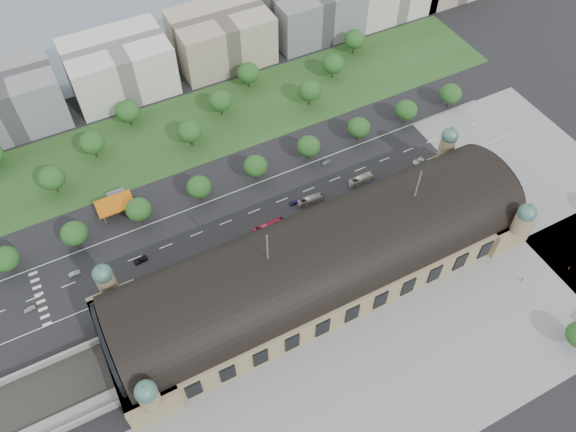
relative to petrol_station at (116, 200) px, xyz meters
name	(u,v)px	position (x,y,z in m)	size (l,w,h in m)	color
ground	(321,277)	(53.91, -65.28, -2.95)	(900.00, 900.00, 0.00)	black
station	(322,261)	(53.91, -65.28, 7.33)	(150.00, 48.40, 44.30)	#9A895F
plaza_south	(417,370)	(63.91, -109.28, -2.95)	(190.00, 48.00, 0.12)	gray
plaza_east	(541,178)	(156.91, -65.28, -2.95)	(56.00, 100.00, 0.12)	gray
road_slab	(226,222)	(33.91, -27.28, -2.95)	(260.00, 26.00, 0.10)	black
grass_belt	(186,130)	(38.91, 27.72, -2.95)	(300.00, 45.00, 0.10)	#23461C
petrol_station	(116,200)	(0.00, 0.00, 0.00)	(14.00, 13.00, 5.05)	#C9610B
office_2	(5,100)	(-26.09, 67.72, 9.05)	(45.00, 32.00, 24.00)	gray
office_3	(119,67)	(23.91, 67.72, 9.05)	(45.00, 32.00, 24.00)	silver
office_4	(221,37)	(73.91, 67.72, 9.05)	(45.00, 32.00, 24.00)	#B4A78E
office_5	(313,10)	(123.91, 67.72, 9.05)	(45.00, 32.00, 24.00)	gray
tree_row_1	(5,259)	(-42.09, -12.28, 4.48)	(9.60, 9.60, 11.52)	#2D2116
tree_row_2	(74,233)	(-18.09, -12.28, 4.48)	(9.60, 9.60, 11.52)	#2D2116
tree_row_3	(139,209)	(5.91, -12.28, 4.48)	(9.60, 9.60, 11.52)	#2D2116
tree_row_4	(199,187)	(29.91, -12.28, 4.48)	(9.60, 9.60, 11.52)	#2D2116
tree_row_5	(256,166)	(53.91, -12.28, 4.48)	(9.60, 9.60, 11.52)	#2D2116
tree_row_6	(309,146)	(77.91, -12.28, 4.48)	(9.60, 9.60, 11.52)	#2D2116
tree_row_7	(359,128)	(101.91, -12.28, 4.48)	(9.60, 9.60, 11.52)	#2D2116
tree_row_8	(406,110)	(125.91, -12.28, 4.48)	(9.60, 9.60, 11.52)	#2D2116
tree_row_9	(451,93)	(149.91, -12.28, 4.48)	(9.60, 9.60, 11.52)	#2D2116
tree_belt_3	(52,178)	(-19.09, 17.72, 5.10)	(10.40, 10.40, 12.48)	#2D2116
tree_belt_4	(92,143)	(-0.09, 29.72, 5.10)	(10.40, 10.40, 12.48)	#2D2116
tree_belt_5	(128,111)	(18.91, 41.72, 5.10)	(10.40, 10.40, 12.48)	#2D2116
tree_belt_6	(190,131)	(37.91, 17.72, 5.10)	(10.40, 10.40, 12.48)	#2D2116
tree_belt_7	(221,101)	(56.91, 29.72, 5.10)	(10.40, 10.40, 12.48)	#2D2116
tree_belt_8	(248,73)	(75.91, 41.72, 5.10)	(10.40, 10.40, 12.48)	#2D2116
tree_belt_9	(310,90)	(94.91, 17.72, 5.10)	(10.40, 10.40, 12.48)	#2D2116
tree_belt_10	(333,64)	(113.91, 29.72, 5.10)	(10.40, 10.40, 12.48)	#2D2116
tree_belt_11	(354,39)	(132.91, 41.72, 5.10)	(10.40, 10.40, 12.48)	#2D2116
traffic_car_0	(29,309)	(-40.09, -31.11, -2.28)	(1.57, 3.90, 1.33)	#BBBBBD
traffic_car_1	(74,273)	(-22.94, -23.97, -2.28)	(1.42, 4.06, 1.34)	gray
traffic_car_2	(140,260)	(-0.42, -29.29, -2.26)	(2.30, 4.98, 1.38)	black
traffic_car_4	(295,202)	(61.54, -31.04, -2.22)	(1.73, 4.30, 1.47)	#1C1B4C
traffic_car_5	(327,162)	(83.52, -18.06, -2.24)	(1.50, 4.31, 1.42)	#525459
traffic_car_6	(418,161)	(117.60, -34.91, -2.23)	(2.40, 5.20, 1.44)	silver
parked_car_0	(112,307)	(-15.06, -43.49, -2.20)	(1.59, 4.56, 1.50)	black
parked_car_1	(163,284)	(3.34, -42.67, -2.17)	(2.58, 5.59, 1.55)	maroon
parked_car_2	(162,278)	(3.94, -40.28, -2.24)	(1.99, 4.91, 1.42)	#1B264C
parked_car_3	(174,273)	(8.40, -40.28, -2.14)	(1.91, 4.74, 1.61)	slate
parked_car_4	(201,262)	(18.53, -40.28, -2.25)	(1.49, 4.27, 1.41)	#BCBCBE
parked_car_5	(192,269)	(14.84, -41.36, -2.30)	(2.16, 4.68, 1.30)	gray
parked_car_6	(176,279)	(8.17, -42.70, -2.12)	(2.32, 5.70, 1.65)	black
bus_west	(269,228)	(46.78, -38.28, -1.13)	(3.06, 13.09, 3.65)	red
bus_mid	(311,200)	(67.40, -33.28, -1.47)	(2.48, 10.61, 2.96)	#C1B3B1
bus_east	(361,179)	(90.72, -33.28, -1.39)	(2.62, 11.20, 3.12)	beige
pedestrian_0	(522,280)	(115.80, -99.12, -2.08)	(0.85, 0.48, 1.73)	gray
pedestrian_1	(569,268)	(133.97, -103.11, -1.96)	(0.72, 0.47, 1.98)	gray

